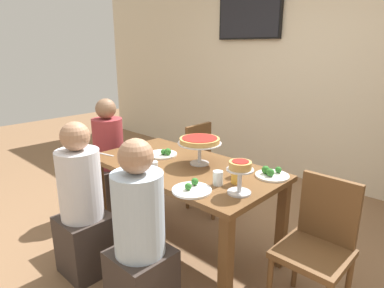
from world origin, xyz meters
name	(u,v)px	position (x,y,z in m)	size (l,w,h in m)	color
ground_plane	(184,247)	(0.00, 0.00, 0.00)	(12.00, 12.00, 0.00)	#846042
rear_partition	(313,67)	(0.00, 2.20, 1.40)	(8.00, 0.12, 2.80)	beige
dining_table	(183,177)	(0.00, 0.00, 0.64)	(1.52, 0.80, 0.74)	brown
television	(249,17)	(-0.88, 2.11, 2.00)	(0.94, 0.05, 0.55)	black
diner_head_west	(110,163)	(-1.08, 0.02, 0.49)	(0.34, 0.34, 1.15)	#382D28
diner_near_left	(83,211)	(-0.32, -0.70, 0.49)	(0.34, 0.34, 1.15)	#382D28
diner_near_right	(140,245)	(0.32, -0.68, 0.49)	(0.34, 0.34, 1.15)	#382D28
chair_head_east	(319,241)	(1.07, 0.10, 0.49)	(0.40, 0.40, 0.87)	brown
chair_far_left	(206,163)	(-0.38, 0.71, 0.49)	(0.40, 0.40, 0.87)	brown
deep_dish_pizza_stand	(200,142)	(0.07, 0.11, 0.92)	(0.34, 0.34, 0.21)	silver
personal_pizza_stand	(240,172)	(0.62, -0.13, 0.89)	(0.17, 0.17, 0.21)	silver
salad_plate_near_diner	(271,174)	(0.63, 0.26, 0.76)	(0.24, 0.24, 0.07)	white
salad_plate_far_diner	(192,189)	(0.38, -0.31, 0.75)	(0.26, 0.26, 0.06)	white
salad_plate_spare	(163,154)	(-0.29, 0.05, 0.76)	(0.26, 0.26, 0.07)	white
beer_glass_amber_tall	(236,174)	(0.51, -0.01, 0.81)	(0.07, 0.07, 0.13)	gold
water_glass_clear_near	(153,168)	(-0.02, -0.28, 0.79)	(0.07, 0.07, 0.09)	white
water_glass_clear_far	(218,178)	(0.44, -0.12, 0.79)	(0.07, 0.07, 0.10)	white
water_glass_clear_spare	(236,170)	(0.44, 0.09, 0.79)	(0.07, 0.07, 0.10)	white
cutlery_fork_near	(106,154)	(-0.67, -0.27, 0.74)	(0.18, 0.02, 0.01)	silver
cutlery_knife_near	(122,159)	(-0.47, -0.24, 0.74)	(0.18, 0.02, 0.01)	silver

